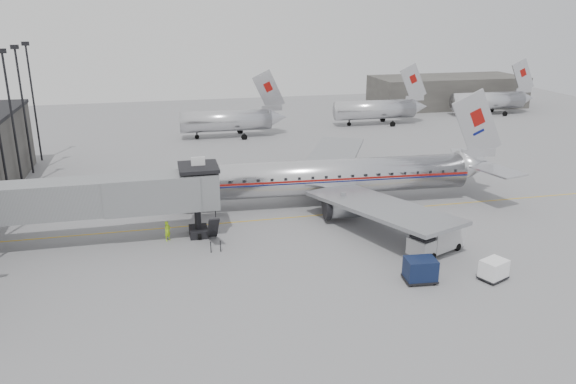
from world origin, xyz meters
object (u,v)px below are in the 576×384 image
(airliner, at_px, (333,177))
(baggage_cart_white, at_px, (494,269))
(service_van, at_px, (437,238))
(baggage_cart_navy, at_px, (420,270))
(ramp_worker, at_px, (168,231))

(airliner, relative_size, baggage_cart_white, 15.05)
(service_van, xyz_separation_m, baggage_cart_navy, (-3.67, -4.58, -0.30))
(airliner, bearing_deg, baggage_cart_white, -67.33)
(airliner, bearing_deg, service_van, -66.91)
(service_van, bearing_deg, baggage_cart_navy, -152.42)
(airliner, xyz_separation_m, baggage_cart_white, (6.64, -18.96, -2.07))
(baggage_cart_navy, height_order, ramp_worker, baggage_cart_navy)
(baggage_cart_white, bearing_deg, baggage_cart_navy, 147.35)
(service_van, relative_size, baggage_cart_navy, 2.21)
(baggage_cart_navy, bearing_deg, ramp_worker, 151.38)
(baggage_cart_white, distance_m, ramp_worker, 26.85)
(airliner, distance_m, baggage_cart_white, 20.19)
(service_van, height_order, ramp_worker, service_van)
(airliner, height_order, ramp_worker, airliner)
(service_van, height_order, baggage_cart_white, service_van)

